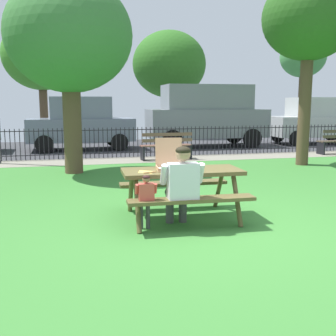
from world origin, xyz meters
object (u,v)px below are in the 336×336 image
at_px(tree_midground_right, 309,20).
at_px(far_tree_midleft, 41,56).
at_px(pizza_box_open, 170,162).
at_px(child_at_table, 146,197).
at_px(parked_car_right, 206,114).
at_px(parked_car_far_right, 316,120).
at_px(far_tree_midright, 303,58).
at_px(parked_car_center, 81,123).
at_px(tree_midground_left, 69,37).
at_px(adult_at_table, 181,183).
at_px(far_tree_center, 169,65).
at_px(picnic_table_foreground, 182,181).
at_px(park_bench_center, 166,146).
at_px(pizza_slice_on_table, 146,172).

relative_size(tree_midground_right, far_tree_midleft, 0.92).
height_order(pizza_box_open, child_at_table, pizza_box_open).
height_order(parked_car_right, parked_car_far_right, parked_car_right).
bearing_deg(pizza_box_open, far_tree_midleft, 100.48).
bearing_deg(far_tree_midleft, far_tree_midright, 0.00).
bearing_deg(parked_car_center, parked_car_far_right, -0.00).
distance_m(child_at_table, far_tree_midleft, 16.06).
bearing_deg(tree_midground_left, pizza_box_open, -72.56).
height_order(tree_midground_right, parked_car_right, tree_midground_right).
bearing_deg(child_at_table, adult_at_table, 1.85).
bearing_deg(far_tree_midright, parked_car_right, -144.71).
xyz_separation_m(adult_at_table, far_tree_midleft, (-2.79, 15.49, 3.33)).
height_order(tree_midground_right, far_tree_center, far_tree_center).
height_order(pizza_box_open, far_tree_midleft, far_tree_midleft).
distance_m(picnic_table_foreground, park_bench_center, 6.55).
bearing_deg(adult_at_table, parked_car_far_right, 49.50).
bearing_deg(pizza_box_open, far_tree_center, 76.65).
relative_size(picnic_table_foreground, pizza_slice_on_table, 5.88).
distance_m(tree_midground_left, far_tree_center, 11.50).
bearing_deg(adult_at_table, picnic_table_foreground, 74.12).
height_order(park_bench_center, parked_car_right, parked_car_right).
relative_size(pizza_box_open, parked_car_center, 0.12).
xyz_separation_m(pizza_slice_on_table, tree_midground_right, (5.38, 4.62, 3.23)).
xyz_separation_m(pizza_slice_on_table, parked_car_far_right, (9.22, 9.90, 0.23)).
bearing_deg(far_tree_midright, child_at_table, -126.93).
height_order(child_at_table, parked_car_center, parked_car_center).
bearing_deg(pizza_slice_on_table, pizza_box_open, 25.36).
bearing_deg(far_tree_midright, parked_car_far_right, -114.35).
bearing_deg(picnic_table_foreground, parked_car_right, 69.51).
distance_m(parked_car_center, parked_car_right, 4.96).
bearing_deg(parked_car_right, parked_car_far_right, -0.00).
distance_m(park_bench_center, far_tree_midright, 13.54).
height_order(child_at_table, parked_car_far_right, parked_car_far_right).
distance_m(child_at_table, parked_car_right, 11.21).
height_order(child_at_table, tree_midground_left, tree_midground_left).
bearing_deg(park_bench_center, pizza_box_open, -102.52).
xyz_separation_m(pizza_slice_on_table, tree_midground_left, (-1.03, 4.73, 2.57)).
bearing_deg(far_tree_center, parked_car_center, -131.84).
bearing_deg(parked_car_far_right, parked_car_right, 180.00).
bearing_deg(far_tree_midright, pizza_box_open, -126.85).
xyz_separation_m(parked_car_center, far_tree_center, (4.65, 5.19, 2.68)).
height_order(pizza_box_open, pizza_slice_on_table, pizza_box_open).
bearing_deg(far_tree_midright, park_bench_center, -138.73).
xyz_separation_m(pizza_box_open, tree_midground_left, (-1.43, 4.54, 2.47)).
bearing_deg(tree_midground_right, park_bench_center, 151.84).
distance_m(parked_car_right, far_tree_center, 5.72).
bearing_deg(pizza_slice_on_table, far_tree_center, 75.39).
xyz_separation_m(far_tree_midleft, far_tree_midright, (13.93, 0.00, 0.24)).
bearing_deg(tree_midground_left, far_tree_midleft, 97.32).
relative_size(picnic_table_foreground, far_tree_midright, 0.34).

